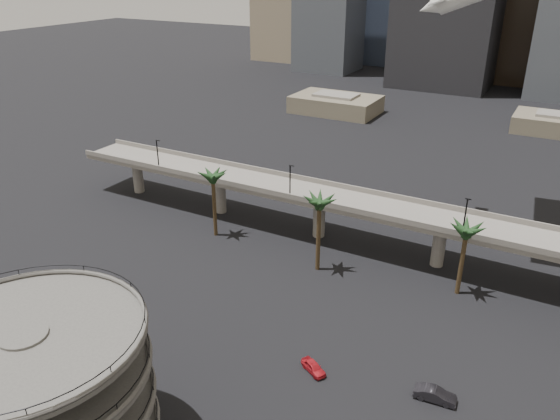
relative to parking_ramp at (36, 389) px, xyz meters
The scene contains 6 objects.
parking_ramp is the anchor object (origin of this frame).
overpass 60.46m from the parking_ramp, 77.57° to the left, with size 130.00×9.30×14.70m.
palm_trees 56.79m from the parking_ramp, 64.34° to the left, with size 76.40×18.40×14.00m.
low_buildings 147.81m from the parking_ramp, 82.26° to the left, with size 135.00×27.50×6.80m.
car_a 31.95m from the parking_ramp, 55.58° to the left, with size 1.57×3.89×1.33m, color red.
car_b 43.16m from the parking_ramp, 41.01° to the left, with size 1.72×4.92×1.62m, color black.
Camera 1 is at (26.68, -27.66, 46.89)m, focal length 35.00 mm.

